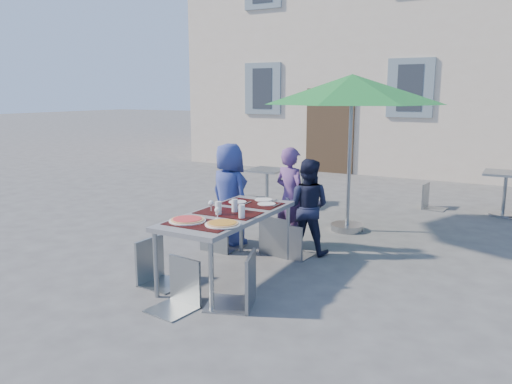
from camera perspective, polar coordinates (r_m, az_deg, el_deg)
The scene contains 21 objects.
ground at distance 6.00m, azimuth 1.00°, elevation -9.00°, with size 90.00×90.00×0.00m, color #47484A.
dining_table at distance 5.64m, azimuth -3.19°, elevation -2.95°, with size 0.80×1.85×0.76m.
pizza_near_left at distance 5.29m, azimuth -7.85°, elevation -3.18°, with size 0.39×0.39×0.03m.
pizza_near_right at distance 5.10m, azimuth -3.83°, elevation -3.62°, with size 0.37×0.37×0.03m.
glassware at distance 5.52m, azimuth -3.22°, elevation -1.85°, with size 0.53×0.43×0.15m.
place_settings at distance 6.15m, azimuth 0.02°, elevation -1.12°, with size 0.63×0.49×0.01m.
child_0 at distance 6.88m, azimuth -3.06°, elevation -0.27°, with size 0.69×0.45×1.41m, color navy.
child_1 at distance 6.76m, azimuth 3.97°, elevation -0.65°, with size 0.50×0.33×1.38m, color #613C7B.
child_2 at distance 6.52m, azimuth 5.85°, elevation -1.67°, with size 0.61×0.35×1.25m, color #161A32.
chair_0 at distance 6.62m, azimuth -4.38°, elevation -1.82°, with size 0.44×0.45×1.00m.
chair_1 at distance 6.45m, azimuth 2.51°, elevation -2.24°, with size 0.50×0.50×0.98m.
chair_2 at distance 6.33m, azimuth 4.26°, elevation -3.23°, with size 0.42×0.42×0.86m.
chair_3 at distance 5.57m, azimuth -11.43°, elevation -4.81°, with size 0.45×0.45×0.95m.
chair_4 at distance 4.87m, azimuth -1.86°, elevation -6.36°, with size 0.58×0.58×1.03m.
chair_5 at distance 4.92m, azimuth -9.00°, elevation -7.15°, with size 0.45×0.46×0.92m.
patio_umbrella at distance 7.56m, azimuth 10.92°, elevation 11.34°, with size 2.68×2.68×2.35m.
cafe_table_0 at distance 9.37m, azimuth 1.27°, elevation 1.19°, with size 0.64×0.64×0.68m.
bg_chair_l_0 at distance 9.94m, azimuth -1.89°, elevation 2.47°, with size 0.56×0.55×0.96m.
bg_chair_r_0 at distance 9.54m, azimuth 4.84°, elevation 2.19°, with size 0.56×0.55×0.99m.
cafe_table_1 at distance 9.52m, azimuth 26.60°, elevation 0.63°, with size 0.71×0.71×0.76m.
bg_chair_l_1 at distance 9.59m, azimuth 19.44°, elevation 1.14°, with size 0.42×0.42×0.87m.
Camera 1 is at (2.62, -4.99, 2.08)m, focal length 35.00 mm.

